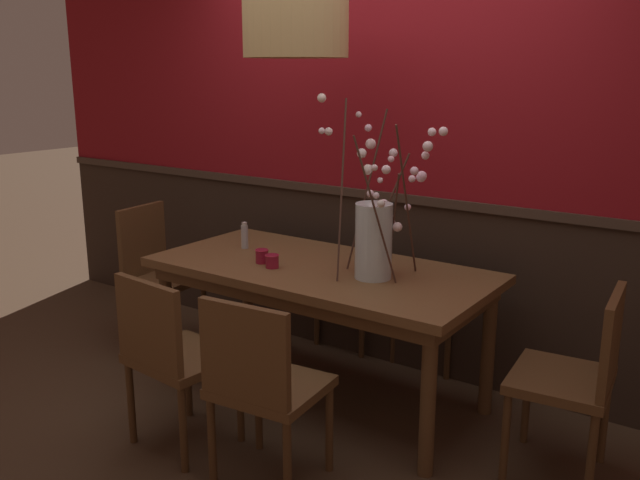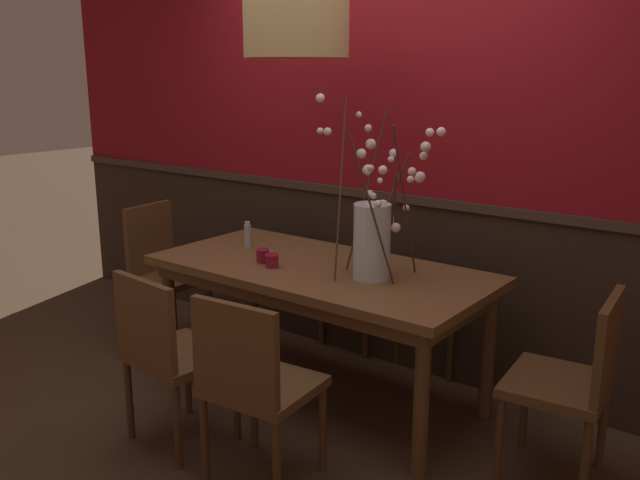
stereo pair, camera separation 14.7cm
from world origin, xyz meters
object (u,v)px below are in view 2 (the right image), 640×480
chair_near_side_left (168,349)px  candle_holder_nearer_edge (263,255)px  condiment_bottle (248,235)px  chair_near_side_right (253,380)px  chair_far_side_right (446,280)px  chair_far_side_left (367,268)px  pendant_lamp (296,29)px  dining_table (320,281)px  vase_with_blossoms (374,235)px  candle_holder_nearer_center (272,260)px  chair_head_west_end (163,267)px  chair_head_east_end (574,377)px

chair_near_side_left → candle_holder_nearer_edge: 0.76m
candle_holder_nearer_edge → condiment_bottle: bearing=146.9°
chair_near_side_left → chair_near_side_right: 0.55m
chair_far_side_right → candle_holder_nearer_edge: chair_far_side_right is taller
chair_near_side_left → chair_near_side_right: chair_near_side_right is taller
chair_far_side_left → pendant_lamp: bearing=-82.0°
dining_table → pendant_lamp: (-0.14, -0.02, 1.30)m
vase_with_blossoms → candle_holder_nearer_center: bearing=-162.8°
chair_near_side_left → vase_with_blossoms: size_ratio=0.95×
chair_head_west_end → chair_far_side_right: (1.61, 0.87, 0.00)m
dining_table → candle_holder_nearer_center: 0.28m
chair_head_west_end → chair_far_side_left: chair_head_west_end is taller
chair_head_east_end → condiment_bottle: size_ratio=5.67×
candle_holder_nearer_center → pendant_lamp: (0.05, 0.16, 1.18)m
chair_far_side_right → candle_holder_nearer_center: (-0.50, -1.04, 0.27)m
chair_far_side_left → condiment_bottle: (-0.31, -0.80, 0.33)m
chair_head_east_end → chair_near_side_right: 1.37m
vase_with_blossoms → condiment_bottle: (-0.92, 0.06, -0.15)m
chair_near_side_right → chair_head_east_end: bearing=38.2°
chair_near_side_right → condiment_bottle: bearing=134.1°
chair_near_side_right → condiment_bottle: (-0.86, 0.89, 0.33)m
chair_head_east_end → pendant_lamp: bearing=-179.1°
condiment_bottle → pendant_lamp: size_ratio=0.18×
chair_near_side_left → chair_near_side_right: size_ratio=0.99×
condiment_bottle → dining_table: bearing=-5.0°
chair_head_east_end → candle_holder_nearer_center: size_ratio=11.72×
chair_near_side_right → candle_holder_nearer_center: (-0.47, 0.66, 0.30)m
chair_near_side_left → pendant_lamp: 1.70m
chair_head_east_end → candle_holder_nearer_center: chair_head_east_end is taller
candle_holder_nearer_edge → chair_far_side_left: bearing=88.3°
chair_head_west_end → candle_holder_nearer_edge: bearing=-7.2°
dining_table → chair_head_west_end: chair_head_west_end is taller
chair_far_side_left → chair_near_side_left: (-0.01, -1.68, -0.01)m
chair_far_side_left → vase_with_blossoms: bearing=-54.9°
chair_head_east_end → chair_near_side_right: chair_head_east_end is taller
chair_near_side_left → vase_with_blossoms: (0.61, 0.83, 0.48)m
chair_near_side_right → pendant_lamp: (-0.42, 0.82, 1.48)m
chair_far_side_left → condiment_bottle: condiment_bottle is taller
chair_far_side_left → chair_near_side_right: size_ratio=1.02×
chair_far_side_left → pendant_lamp: pendant_lamp is taller
dining_table → candle_holder_nearer_edge: bearing=-154.9°
chair_far_side_left → dining_table: bearing=-73.0°
chair_head_east_end → chair_far_side_right: bearing=140.8°
chair_head_west_end → chair_near_side_right: size_ratio=1.06×
dining_table → chair_head_west_end: size_ratio=1.97×
chair_head_west_end → chair_near_side_right: bearing=-27.7°
candle_holder_nearer_edge → dining_table: bearing=25.1°
condiment_bottle → candle_holder_nearer_center: bearing=-30.1°
chair_head_east_end → pendant_lamp: pendant_lamp is taller
candle_holder_nearer_center → chair_head_west_end: bearing=171.5°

